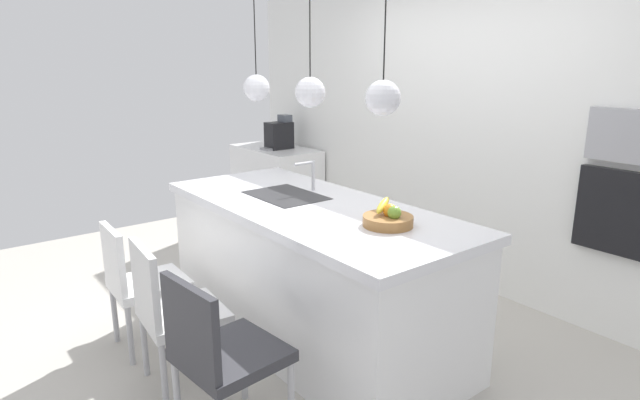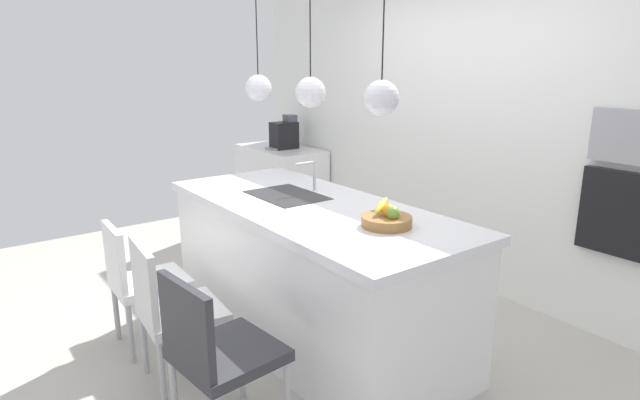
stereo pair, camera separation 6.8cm
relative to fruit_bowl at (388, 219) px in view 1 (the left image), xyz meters
The scene contains 16 objects.
floor 1.19m from the fruit_bowl, behind, with size 6.60×6.60×0.00m, color #BCB7AD.
back_wall 1.73m from the fruit_bowl, 112.19° to the left, with size 6.00×0.10×2.60m, color white.
kitchen_island 0.83m from the fruit_bowl, behind, with size 2.33×1.00×0.95m.
sink_basin 0.94m from the fruit_bowl, behind, with size 0.56×0.40×0.02m, color #2D2D30.
faucet 0.95m from the fruit_bowl, behind, with size 0.02×0.17×0.22m.
fruit_bowl is the anchor object (origin of this frame).
side_counter 3.32m from the fruit_bowl, 158.35° to the left, with size 1.10×0.60×0.89m, color white.
coffee_machine 3.20m from the fruit_bowl, 157.74° to the left, with size 0.20×0.35×0.38m.
microwave 1.68m from the fruit_bowl, 67.41° to the left, with size 0.54×0.08×0.34m, color #9E9EA3.
oven 1.64m from the fruit_bowl, 67.41° to the left, with size 0.56×0.08×0.56m, color black.
chair_near 1.68m from the fruit_bowl, 138.91° to the right, with size 0.43×0.47×0.86m.
chair_middle 1.34m from the fruit_bowl, 122.19° to the right, with size 0.49×0.48×0.89m.
chair_far 1.17m from the fruit_bowl, 93.74° to the right, with size 0.52×0.52×0.89m.
pendant_light_left 1.46m from the fruit_bowl, behind, with size 0.19×0.19×0.79m.
pendant_light_center 0.94m from the fruit_bowl, behind, with size 0.19×0.19×0.79m.
pendant_light_right 0.69m from the fruit_bowl, 89.78° to the right, with size 0.19×0.19×0.79m.
Camera 1 is at (2.67, -1.99, 1.87)m, focal length 29.53 mm.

